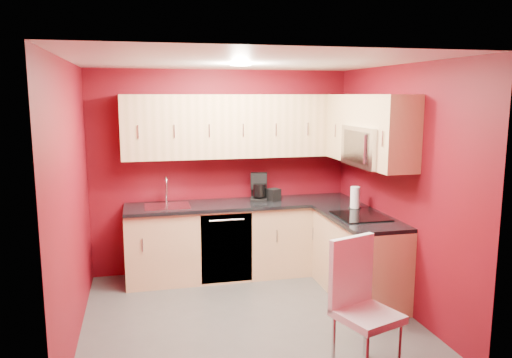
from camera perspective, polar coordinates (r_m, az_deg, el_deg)
name	(u,v)px	position (r m, az deg, el deg)	size (l,w,h in m)	color
floor	(248,317)	(5.18, -0.93, -15.45)	(3.20, 3.20, 0.00)	#444240
ceiling	(247,61)	(4.71, -1.02, 13.31)	(3.20, 3.20, 0.00)	white
wall_back	(222,171)	(6.24, -3.93, 0.86)	(3.20, 3.20, 0.00)	#5F0915
wall_front	(295,237)	(3.38, 4.52, -6.64)	(3.20, 3.20, 0.00)	#5F0915
wall_left	(72,203)	(4.72, -20.32, -2.55)	(3.00, 3.00, 0.00)	#5F0915
wall_right	(398,187)	(5.36, 15.97, -0.93)	(3.00, 3.00, 0.00)	#5F0915
base_cabinets_back	(243,240)	(6.17, -1.54, -6.99)	(2.80, 0.60, 0.87)	#DBB17D
base_cabinets_right	(359,258)	(5.64, 11.65, -8.79)	(0.60, 1.30, 0.87)	#DBB17D
countertop_back	(243,204)	(6.04, -1.53, -2.89)	(2.80, 0.63, 0.04)	black
countertop_right	(359,218)	(5.50, 11.73, -4.34)	(0.63, 1.27, 0.04)	black
upper_cabinets_back	(240,126)	(6.05, -1.84, 6.08)	(2.80, 0.35, 0.75)	tan
upper_cabinets_right	(366,123)	(5.60, 12.49, 6.22)	(0.35, 1.55, 0.75)	tan
microwave	(373,146)	(5.38, 13.22, 3.64)	(0.42, 0.76, 0.42)	silver
cooktop	(360,216)	(5.46, 11.85, -4.17)	(0.50, 0.55, 0.01)	black
sink	(167,203)	(5.93, -10.11, -2.73)	(0.52, 0.42, 0.35)	silver
dishwasher_front	(227,248)	(5.85, -3.37, -7.93)	(0.60, 0.02, 0.82)	black
downlight	(241,65)	(5.00, -1.77, 12.92)	(0.20, 0.20, 0.01)	white
coffee_maker	(259,187)	(6.12, 0.32, -0.93)	(0.20, 0.27, 0.33)	black
napkin_holder	(274,195)	(6.14, 2.03, -1.80)	(0.14, 0.14, 0.15)	black
paper_towel	(355,198)	(5.80, 11.26, -2.11)	(0.14, 0.14, 0.25)	silver
dining_chair	(367,309)	(4.14, 12.62, -14.25)	(0.43, 0.45, 1.07)	silver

